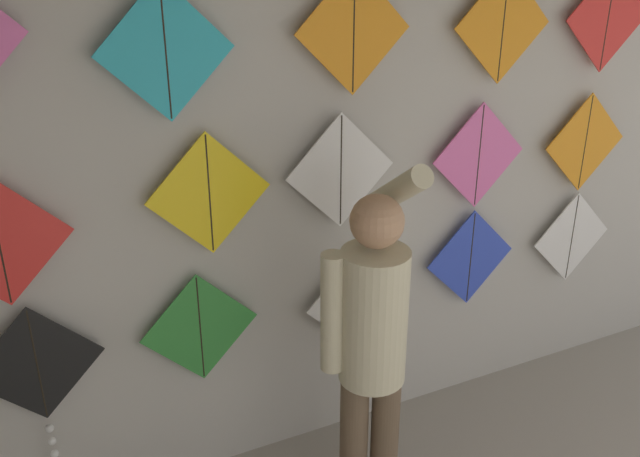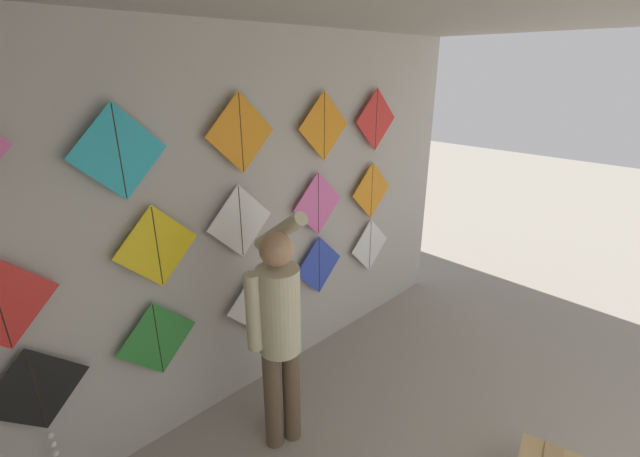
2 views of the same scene
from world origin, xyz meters
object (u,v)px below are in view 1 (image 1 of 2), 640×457
Objects in this scene: shopkeeper at (371,339)px; kite_11 at (165,51)px; kite_9 at (585,143)px; kite_1 at (200,328)px; kite_6 at (209,194)px; kite_13 at (503,25)px; kite_3 at (470,258)px; kite_12 at (353,31)px; kite_4 at (572,237)px; kite_7 at (341,171)px; kite_14 at (608,17)px; kite_8 at (479,156)px; kite_0 at (39,373)px; kite_2 at (356,300)px.

kite_11 reaches higher than shopkeeper.
kite_9 is 1.00× the size of kite_11.
kite_6 is at bearing 0.00° from kite_1.
kite_11 reaches higher than kite_1.
kite_13 is at bearing 180.00° from kite_9.
kite_12 is (-0.73, 0.00, 1.23)m from kite_3.
kite_4 is at bearing 0.00° from kite_13.
kite_14 is at bearing 0.00° from kite_7.
kite_8 is at bearing 180.00° from kite_4.
kite_0 is 1.38× the size of kite_7.
kite_11 reaches higher than kite_9.
kite_14 reaches higher than kite_8.
kite_14 is (0.73, 0.00, 0.63)m from kite_8.
kite_13 is at bearing 0.00° from kite_12.
kite_3 is at bearing 180.00° from kite_4.
kite_0 is 1.02m from kite_6.
kite_12 is (-0.72, 0.00, 0.66)m from kite_8.
kite_0 is 1.55m from kite_7.
kite_12 reaches higher than kite_1.
kite_9 is at bearing 180.00° from kite_14.
kite_2 is at bearing 180.00° from kite_13.
kite_14 is (1.50, 0.00, 0.59)m from kite_7.
kite_4 is 1.63m from kite_7.
kite_6 is (-1.41, 0.00, 0.61)m from kite_3.
shopkeeper is at bearing -43.12° from kite_11.
kite_0 is 1.38× the size of kite_4.
kite_9 is at bearing 0.00° from kite_12.
kite_12 is (0.05, 0.00, 0.62)m from kite_7.
kite_3 is (2.19, 0.00, 0.06)m from kite_0.
kite_1 is 1.49m from kite_3.
kite_8 is 0.71m from kite_9.
kite_14 reaches higher than kite_2.
kite_12 is at bearing 180.00° from kite_9.
kite_8 is 0.98m from kite_12.
kite_6 is at bearing 0.07° from kite_0.
kite_6 reaches higher than kite_3.
shopkeeper is 3.11× the size of kite_12.
kite_6 is at bearing 180.00° from kite_9.
kite_14 is at bearing 0.00° from kite_1.
kite_4 is at bearing 0.00° from kite_1.
shopkeeper is 1.39m from kite_0.
kite_3 is 0.57m from kite_8.
kite_9 is (0.70, 0.00, 0.54)m from kite_3.
kite_7 is (1.40, 0.00, 0.67)m from kite_0.
kite_9 is 0.66m from kite_14.
kite_0 is at bearing -179.96° from kite_2.
kite_11 is at bearing 180.00° from kite_6.
kite_9 is 1.00× the size of kite_13.
kite_7 reaches higher than kite_2.
kite_4 is at bearing 0.02° from kite_0.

